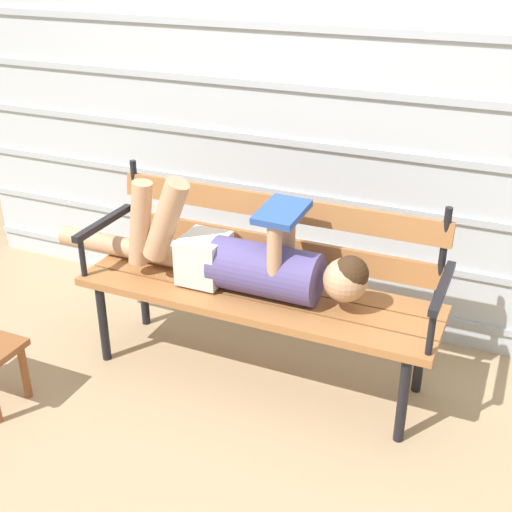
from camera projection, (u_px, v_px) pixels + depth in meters
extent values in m
plane|color=tan|center=(251.00, 381.00, 3.17)|extent=(12.00, 12.00, 0.00)
cube|color=#B2BCC6|center=(312.00, 87.00, 3.22)|extent=(4.22, 0.06, 2.49)
cube|color=#A3ADB7|center=(302.00, 290.00, 3.68)|extent=(4.22, 0.02, 0.04)
cube|color=#A3ADB7|center=(304.00, 245.00, 3.56)|extent=(4.22, 0.02, 0.04)
cube|color=#A3ADB7|center=(305.00, 196.00, 3.44)|extent=(4.22, 0.02, 0.04)
cube|color=#A3ADB7|center=(307.00, 144.00, 3.31)|extent=(4.22, 0.02, 0.04)
cube|color=#A3ADB7|center=(309.00, 89.00, 3.19)|extent=(4.22, 0.02, 0.04)
cube|color=#A3ADB7|center=(311.00, 28.00, 3.07)|extent=(4.22, 0.02, 0.04)
cube|color=#9E6638|center=(242.00, 311.00, 2.90)|extent=(1.67, 0.15, 0.04)
cube|color=#9E6638|center=(256.00, 295.00, 3.02)|extent=(1.67, 0.15, 0.04)
cube|color=#9E6638|center=(269.00, 280.00, 3.15)|extent=(1.67, 0.15, 0.04)
cube|color=#9E6638|center=(276.00, 247.00, 3.15)|extent=(1.60, 0.05, 0.11)
cube|color=#9E6638|center=(276.00, 207.00, 3.06)|extent=(1.60, 0.05, 0.11)
cylinder|color=black|center=(136.00, 203.00, 3.38)|extent=(0.03, 0.03, 0.45)
cylinder|color=black|center=(443.00, 256.00, 2.83)|extent=(0.03, 0.03, 0.45)
cylinder|color=black|center=(103.00, 323.00, 3.24)|extent=(0.04, 0.04, 0.42)
cylinder|color=black|center=(403.00, 399.00, 2.71)|extent=(0.04, 0.04, 0.42)
cylinder|color=black|center=(144.00, 289.00, 3.54)|extent=(0.04, 0.04, 0.42)
cylinder|color=black|center=(420.00, 353.00, 3.01)|extent=(0.04, 0.04, 0.42)
cube|color=black|center=(103.00, 223.00, 3.22)|extent=(0.04, 0.44, 0.03)
cylinder|color=black|center=(82.00, 257.00, 3.11)|extent=(0.03, 0.03, 0.20)
cube|color=black|center=(443.00, 288.00, 2.64)|extent=(0.04, 0.44, 0.03)
cylinder|color=black|center=(431.00, 332.00, 2.53)|extent=(0.03, 0.03, 0.20)
cylinder|color=#514784|center=(265.00, 270.00, 2.95)|extent=(0.49, 0.24, 0.24)
cube|color=silver|center=(204.00, 258.00, 3.06)|extent=(0.20, 0.23, 0.21)
sphere|color=tan|center=(345.00, 280.00, 2.80)|extent=(0.19, 0.19, 0.19)
sphere|color=#382314|center=(350.00, 274.00, 2.78)|extent=(0.16, 0.16, 0.16)
cylinder|color=tan|center=(166.00, 220.00, 2.98)|extent=(0.25, 0.11, 0.42)
cylinder|color=tan|center=(141.00, 223.00, 3.05)|extent=(0.15, 0.09, 0.42)
cylinder|color=tan|center=(127.00, 248.00, 3.30)|extent=(0.77, 0.10, 0.10)
cylinder|color=tan|center=(274.00, 252.00, 2.79)|extent=(0.06, 0.06, 0.28)
cylinder|color=tan|center=(288.00, 238.00, 2.93)|extent=(0.06, 0.06, 0.28)
cube|color=#284C9E|center=(282.00, 212.00, 2.79)|extent=(0.19, 0.26, 0.06)
cylinder|color=brown|center=(24.00, 371.00, 3.00)|extent=(0.04, 0.04, 0.28)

